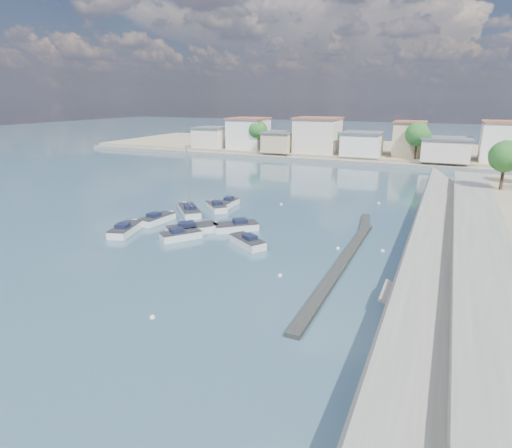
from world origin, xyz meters
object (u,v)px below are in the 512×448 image
Objects in this scene: motorboat_f at (216,207)px; sailboat at (189,210)px; motorboat_d at (234,227)px; motorboat_c at (246,241)px; motorboat_a at (126,229)px; motorboat_g at (227,204)px; motorboat_e at (159,219)px; motorboat_b at (183,235)px; motorboat_h at (195,229)px.

motorboat_f is 0.49× the size of sailboat.
motorboat_d and motorboat_f have the same top height.
sailboat reaches higher than motorboat_c.
motorboat_a is 14.14m from motorboat_c.
motorboat_g is (4.85, 14.78, 0.00)m from motorboat_a.
motorboat_e is at bearing -102.98° from sailboat.
motorboat_b is at bearing -126.26° from motorboat_d.
motorboat_b is at bearing -81.21° from motorboat_g.
motorboat_b is at bearing -76.78° from motorboat_f.
motorboat_d is 1.04× the size of motorboat_g.
sailboat reaches higher than motorboat_a.
motorboat_a is 4.99m from motorboat_e.
motorboat_d is at bearing -57.98° from motorboat_g.
motorboat_e is 10.67m from motorboat_g.
motorboat_a is at bearing -107.75° from motorboat_f.
sailboat is at bearing 127.38° from motorboat_h.
motorboat_e is at bearing 146.13° from motorboat_b.
motorboat_a is 0.63× the size of sailboat.
sailboat is (-2.28, -3.09, 0.03)m from motorboat_f.
motorboat_d is at bearing 32.95° from motorboat_h.
motorboat_a is at bearing -152.19° from motorboat_d.
motorboat_e is 0.60× the size of sailboat.
motorboat_f is at bearing -111.05° from motorboat_g.
motorboat_c and motorboat_d have the same top height.
motorboat_g is (-5.75, 9.19, 0.00)m from motorboat_d.
motorboat_a and motorboat_f have the same top height.
motorboat_h is at bearing -147.05° from motorboat_d.
motorboat_g is at bearing 71.84° from motorboat_a.
motorboat_h is (2.80, -9.73, 0.00)m from motorboat_f.
motorboat_a is 7.06m from motorboat_b.
sailboat reaches higher than motorboat_d.
motorboat_d and motorboat_h have the same top height.
motorboat_g is 5.74m from sailboat.
motorboat_b is 10.50m from sailboat.
motorboat_c is (7.02, 0.97, 0.00)m from motorboat_b.
motorboat_a and motorboat_g have the same top height.
motorboat_d is 4.35m from motorboat_h.
motorboat_b is 0.49× the size of sailboat.
motorboat_h is (-3.65, -2.36, 0.00)m from motorboat_d.
motorboat_c is at bearing -48.55° from motorboat_d.
motorboat_b and motorboat_c have the same top height.
sailboat is (-12.17, 8.18, 0.03)m from motorboat_c.
motorboat_f is 10.13m from motorboat_h.
motorboat_b is 6.04m from motorboat_d.
motorboat_a is 1.17× the size of motorboat_g.
motorboat_e is (-6.29, 4.22, 0.00)m from motorboat_b.
motorboat_e is (-13.31, 3.25, -0.00)m from motorboat_c.
motorboat_a and motorboat_c have the same top height.
motorboat_c is 14.66m from sailboat.
motorboat_d is at bearing 27.81° from motorboat_a.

